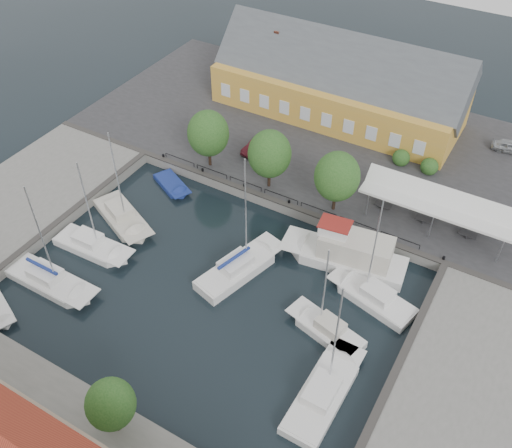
{
  "coord_description": "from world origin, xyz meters",
  "views": [
    {
      "loc": [
        19.26,
        -27.12,
        36.34
      ],
      "look_at": [
        0.0,
        6.0,
        1.5
      ],
      "focal_mm": 40.0,
      "sensor_mm": 36.0,
      "label": 1
    }
  ],
  "objects_px": {
    "warehouse": "(335,84)",
    "car_red": "(257,146)",
    "east_boat_a": "(373,299)",
    "east_boat_b": "(327,331)",
    "west_boat_b": "(123,218)",
    "launch_nw": "(172,186)",
    "east_boat_c": "(323,394)",
    "tent_canopy": "(440,203)",
    "trawler": "(348,255)",
    "car_silver": "(510,147)",
    "west_boat_c": "(93,247)",
    "west_boat_d": "(51,282)",
    "center_sailboat": "(239,269)"
  },
  "relations": [
    {
      "from": "tent_canopy",
      "to": "car_red",
      "type": "relative_size",
      "value": 3.53
    },
    {
      "from": "east_boat_a",
      "to": "east_boat_b",
      "type": "distance_m",
      "value": 5.28
    },
    {
      "from": "warehouse",
      "to": "center_sailboat",
      "type": "height_order",
      "value": "center_sailboat"
    },
    {
      "from": "east_boat_b",
      "to": "east_boat_c",
      "type": "bearing_deg",
      "value": -67.73
    },
    {
      "from": "west_boat_b",
      "to": "launch_nw",
      "type": "height_order",
      "value": "west_boat_b"
    },
    {
      "from": "trawler",
      "to": "launch_nw",
      "type": "xyz_separation_m",
      "value": [
        -19.83,
        1.02,
        -0.93
      ]
    },
    {
      "from": "east_boat_c",
      "to": "car_silver",
      "type": "bearing_deg",
      "value": 82.25
    },
    {
      "from": "car_silver",
      "to": "west_boat_c",
      "type": "xyz_separation_m",
      "value": [
        -29.22,
        -33.05,
        -1.38
      ]
    },
    {
      "from": "east_boat_c",
      "to": "west_boat_d",
      "type": "xyz_separation_m",
      "value": [
        -24.43,
        -1.95,
        0.01
      ]
    },
    {
      "from": "warehouse",
      "to": "east_boat_b",
      "type": "height_order",
      "value": "warehouse"
    },
    {
      "from": "tent_canopy",
      "to": "car_silver",
      "type": "relative_size",
      "value": 3.73
    },
    {
      "from": "warehouse",
      "to": "center_sailboat",
      "type": "xyz_separation_m",
      "value": [
        3.63,
        -27.06,
        -4.06
      ]
    },
    {
      "from": "east_boat_b",
      "to": "west_boat_c",
      "type": "distance_m",
      "value": 22.3
    },
    {
      "from": "car_silver",
      "to": "east_boat_c",
      "type": "relative_size",
      "value": 0.33
    },
    {
      "from": "warehouse",
      "to": "east_boat_a",
      "type": "height_order",
      "value": "warehouse"
    },
    {
      "from": "west_boat_d",
      "to": "east_boat_b",
      "type": "bearing_deg",
      "value": 17.67
    },
    {
      "from": "tent_canopy",
      "to": "car_silver",
      "type": "distance_m",
      "value": 16.11
    },
    {
      "from": "center_sailboat",
      "to": "west_boat_d",
      "type": "bearing_deg",
      "value": -144.75
    },
    {
      "from": "car_red",
      "to": "center_sailboat",
      "type": "relative_size",
      "value": 0.32
    },
    {
      "from": "center_sailboat",
      "to": "west_boat_b",
      "type": "distance_m",
      "value": 13.11
    },
    {
      "from": "tent_canopy",
      "to": "center_sailboat",
      "type": "relative_size",
      "value": 1.15
    },
    {
      "from": "warehouse",
      "to": "west_boat_c",
      "type": "xyz_separation_m",
      "value": [
        -9.27,
        -31.28,
        -4.17
      ]
    },
    {
      "from": "west_boat_c",
      "to": "launch_nw",
      "type": "height_order",
      "value": "west_boat_c"
    },
    {
      "from": "car_red",
      "to": "east_boat_b",
      "type": "xyz_separation_m",
      "value": [
        16.39,
        -17.47,
        -1.39
      ]
    },
    {
      "from": "tent_canopy",
      "to": "east_boat_a",
      "type": "relative_size",
      "value": 1.28
    },
    {
      "from": "car_silver",
      "to": "east_boat_a",
      "type": "xyz_separation_m",
      "value": [
        -5.13,
        -25.99,
        -1.38
      ]
    },
    {
      "from": "tent_canopy",
      "to": "car_red",
      "type": "distance_m",
      "value": 20.28
    },
    {
      "from": "trawler",
      "to": "west_boat_d",
      "type": "distance_m",
      "value": 25.53
    },
    {
      "from": "car_silver",
      "to": "west_boat_c",
      "type": "bearing_deg",
      "value": 131.06
    },
    {
      "from": "west_boat_b",
      "to": "west_boat_c",
      "type": "bearing_deg",
      "value": -87.31
    },
    {
      "from": "east_boat_a",
      "to": "east_boat_b",
      "type": "relative_size",
      "value": 1.18
    },
    {
      "from": "east_boat_a",
      "to": "west_boat_b",
      "type": "bearing_deg",
      "value": -173.78
    },
    {
      "from": "car_silver",
      "to": "car_red",
      "type": "height_order",
      "value": "car_red"
    },
    {
      "from": "center_sailboat",
      "to": "trawler",
      "type": "xyz_separation_m",
      "value": [
        7.66,
        5.75,
        0.65
      ]
    },
    {
      "from": "warehouse",
      "to": "east_boat_c",
      "type": "relative_size",
      "value": 2.53
    },
    {
      "from": "east_boat_a",
      "to": "east_boat_b",
      "type": "xyz_separation_m",
      "value": [
        -1.9,
        -4.93,
        -0.0
      ]
    },
    {
      "from": "east_boat_a",
      "to": "launch_nw",
      "type": "bearing_deg",
      "value": 170.44
    },
    {
      "from": "warehouse",
      "to": "car_silver",
      "type": "distance_m",
      "value": 20.23
    },
    {
      "from": "warehouse",
      "to": "west_boat_b",
      "type": "distance_m",
      "value": 28.8
    },
    {
      "from": "east_boat_c",
      "to": "west_boat_b",
      "type": "relative_size",
      "value": 1.04
    },
    {
      "from": "car_silver",
      "to": "east_boat_b",
      "type": "xyz_separation_m",
      "value": [
        -7.03,
        -30.92,
        -1.38
      ]
    },
    {
      "from": "tent_canopy",
      "to": "east_boat_b",
      "type": "xyz_separation_m",
      "value": [
        -3.67,
        -15.3,
        -3.42
      ]
    },
    {
      "from": "center_sailboat",
      "to": "car_silver",
      "type": "bearing_deg",
      "value": 60.47
    },
    {
      "from": "west_boat_b",
      "to": "east_boat_a",
      "type": "bearing_deg",
      "value": 6.22
    },
    {
      "from": "east_boat_c",
      "to": "launch_nw",
      "type": "distance_m",
      "value": 27.44
    },
    {
      "from": "center_sailboat",
      "to": "west_boat_b",
      "type": "bearing_deg",
      "value": 179.2
    },
    {
      "from": "tent_canopy",
      "to": "trawler",
      "type": "bearing_deg",
      "value": -125.45
    },
    {
      "from": "tent_canopy",
      "to": "car_red",
      "type": "bearing_deg",
      "value": 173.82
    },
    {
      "from": "warehouse",
      "to": "car_red",
      "type": "height_order",
      "value": "warehouse"
    },
    {
      "from": "east_boat_a",
      "to": "car_silver",
      "type": "bearing_deg",
      "value": 78.84
    }
  ]
}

